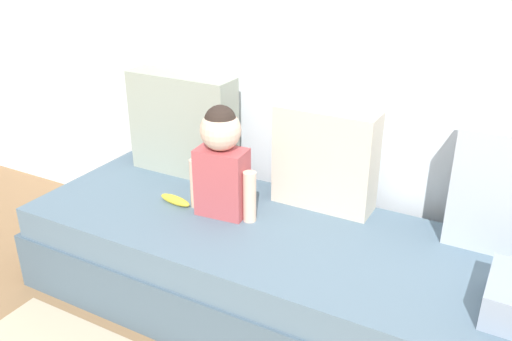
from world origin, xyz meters
The scene contains 7 objects.
ground_plane centered at (0.00, 0.00, 0.00)m, with size 12.00×12.00×0.00m, color #93704C.
back_wall centered at (0.00, 0.53, 1.12)m, with size 5.63×0.10×2.23m, color silver.
couch centered at (0.00, 0.00, 0.21)m, with size 2.43×0.81×0.42m.
throw_pillow_left centered at (-0.75, 0.30, 0.67)m, with size 0.55×0.16×0.50m, color #99A393.
throw_pillow_center centered at (0.00, 0.30, 0.64)m, with size 0.44×0.16×0.45m, color beige.
toddler centered at (-0.35, 0.02, 0.67)m, with size 0.33×0.17×0.49m.
banana centered at (-0.58, -0.01, 0.44)m, with size 0.17×0.04×0.04m, color yellow.
Camera 1 is at (0.78, -1.73, 1.56)m, focal length 37.94 mm.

